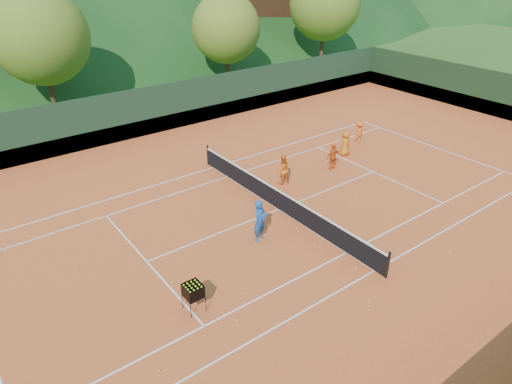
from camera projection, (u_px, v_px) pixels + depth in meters
ground at (279, 210)px, 20.44m from camera, size 400.00×400.00×0.00m
clay_court at (279, 209)px, 20.44m from camera, size 40.00×24.00×0.02m
coach at (260, 221)px, 17.93m from camera, size 0.74×0.60×1.77m
student_a at (282, 169)px, 22.33m from camera, size 0.83×0.70×1.52m
student_b at (333, 157)px, 23.79m from camera, size 0.86×0.42×1.42m
student_c at (345, 143)px, 25.41m from camera, size 0.74×0.54×1.41m
student_d at (359, 132)px, 27.03m from camera, size 0.96×0.70×1.33m
tennis_ball_0 at (245, 288)px, 15.67m from camera, size 0.07×0.07×0.07m
tennis_ball_1 at (322, 240)px, 18.25m from camera, size 0.07×0.07×0.07m
tennis_ball_2 at (237, 321)px, 14.32m from camera, size 0.07×0.07×0.07m
tennis_ball_3 at (369, 302)px, 15.08m from camera, size 0.07×0.07×0.07m
tennis_ball_4 at (356, 268)px, 16.67m from camera, size 0.07×0.07×0.07m
tennis_ball_5 at (347, 242)px, 18.15m from camera, size 0.07×0.07×0.07m
tennis_ball_6 at (450, 251)px, 17.58m from camera, size 0.07×0.07×0.07m
tennis_ball_7 at (395, 180)px, 22.91m from camera, size 0.07×0.07×0.07m
tennis_ball_8 at (369, 306)px, 14.88m from camera, size 0.07×0.07×0.07m
tennis_ball_9 at (159, 371)px, 12.63m from camera, size 0.07×0.07×0.07m
tennis_ball_10 at (173, 282)px, 15.97m from camera, size 0.07×0.07×0.07m
tennis_ball_11 at (320, 247)px, 17.83m from camera, size 0.07×0.07×0.07m
tennis_ball_14 at (330, 220)px, 19.59m from camera, size 0.07×0.07×0.07m
tennis_ball_15 at (350, 202)px, 20.99m from camera, size 0.07×0.07×0.07m
tennis_ball_17 at (355, 199)px, 21.17m from camera, size 0.07×0.07×0.07m
tennis_ball_18 at (328, 242)px, 18.11m from camera, size 0.07×0.07×0.07m
court_lines at (279, 209)px, 20.43m from camera, size 23.83×11.03×0.00m
tennis_net at (279, 200)px, 20.20m from camera, size 0.10×12.07×1.10m
perimeter_fence at (279, 185)px, 19.84m from camera, size 40.40×24.24×3.00m
ball_hopper at (193, 291)px, 14.47m from camera, size 0.57×0.57×1.00m
chalet_mid at (108, 8)px, 45.13m from camera, size 12.65×8.82×11.45m
chalet_right at (246, 0)px, 49.60m from camera, size 11.50×8.82×11.91m
tree_b at (40, 36)px, 29.90m from camera, size 6.40×6.40×8.40m
tree_c at (226, 28)px, 36.92m from camera, size 5.60×5.60×7.35m
tree_d at (325, 4)px, 43.51m from camera, size 6.80×6.80×8.93m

